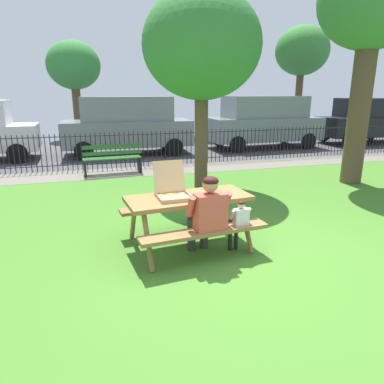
% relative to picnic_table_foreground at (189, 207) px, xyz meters
% --- Properties ---
extents(ground, '(28.00, 10.74, 0.02)m').
position_rel_picnic_table_foreground_xyz_m(ground, '(0.59, 0.68, -0.61)').
color(ground, '#437927').
extents(cobblestone_walkway, '(28.00, 1.40, 0.01)m').
position_rel_picnic_table_foreground_xyz_m(cobblestone_walkway, '(0.59, 5.35, -0.60)').
color(cobblestone_walkway, slate).
extents(street_asphalt, '(28.00, 7.10, 0.01)m').
position_rel_picnic_table_foreground_xyz_m(street_asphalt, '(0.59, 9.60, -0.60)').
color(street_asphalt, '#424247').
extents(picnic_table_foreground, '(1.94, 1.66, 0.79)m').
position_rel_picnic_table_foreground_xyz_m(picnic_table_foreground, '(0.00, 0.00, 0.00)').
color(picnic_table_foreground, olive).
rests_on(picnic_table_foreground, ground).
extents(pizza_box_open, '(0.48, 0.57, 0.50)m').
position_rel_picnic_table_foreground_xyz_m(pizza_box_open, '(-0.23, 0.03, 0.27)').
color(pizza_box_open, tan).
rests_on(pizza_box_open, picnic_table_foreground).
extents(adult_at_table, '(0.63, 0.62, 1.19)m').
position_rel_picnic_table_foreground_xyz_m(adult_at_table, '(0.12, -0.49, 0.06)').
color(adult_at_table, '#343434').
rests_on(adult_at_table, ground).
extents(child_at_table, '(0.31, 0.30, 0.81)m').
position_rel_picnic_table_foreground_xyz_m(child_at_table, '(0.59, -0.47, -0.10)').
color(child_at_table, black).
rests_on(child_at_table, ground).
extents(iron_fence_streetside, '(19.65, 0.03, 1.08)m').
position_rel_picnic_table_foreground_xyz_m(iron_fence_streetside, '(0.59, 6.05, -0.05)').
color(iron_fence_streetside, black).
rests_on(iron_fence_streetside, ground).
extents(park_bench_center, '(1.62, 0.56, 0.85)m').
position_rel_picnic_table_foreground_xyz_m(park_bench_center, '(-0.75, 5.21, -0.18)').
color(park_bench_center, '#2D622E').
rests_on(park_bench_center, ground).
extents(tree_near_table, '(2.44, 2.44, 5.35)m').
position_rel_picnic_table_foreground_xyz_m(tree_near_table, '(5.03, 2.53, 3.49)').
color(tree_near_table, brown).
rests_on(tree_near_table, ground).
extents(tree_by_fence, '(2.63, 2.63, 4.41)m').
position_rel_picnic_table_foreground_xyz_m(tree_by_fence, '(1.20, 3.16, 2.60)').
color(tree_by_fence, brown).
rests_on(tree_by_fence, ground).
extents(parked_car_center, '(4.63, 2.01, 2.08)m').
position_rel_picnic_table_foreground_xyz_m(parked_car_center, '(0.04, 8.44, 0.50)').
color(parked_car_center, gray).
rests_on(parked_car_center, ground).
extents(parked_car_right, '(4.63, 2.02, 2.08)m').
position_rel_picnic_table_foreground_xyz_m(parked_car_right, '(5.59, 8.44, 0.50)').
color(parked_car_right, gray).
rests_on(parked_car_right, ground).
extents(parked_car_far_right, '(3.92, 1.86, 1.98)m').
position_rel_picnic_table_foreground_xyz_m(parked_car_far_right, '(10.50, 8.44, 0.41)').
color(parked_car_far_right, black).
rests_on(parked_car_far_right, ground).
extents(far_tree_midleft, '(2.52, 2.52, 4.61)m').
position_rel_picnic_table_foreground_xyz_m(far_tree_midleft, '(-1.79, 13.93, 2.82)').
color(far_tree_midleft, brown).
rests_on(far_tree_midleft, ground).
extents(far_tree_center, '(3.79, 3.79, 6.55)m').
position_rel_picnic_table_foreground_xyz_m(far_tree_center, '(4.72, 13.93, 4.20)').
color(far_tree_center, brown).
rests_on(far_tree_center, ground).
extents(far_tree_midright, '(3.01, 3.01, 5.86)m').
position_rel_picnic_table_foreground_xyz_m(far_tree_midright, '(10.62, 13.93, 3.84)').
color(far_tree_midright, brown).
rests_on(far_tree_midright, ground).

